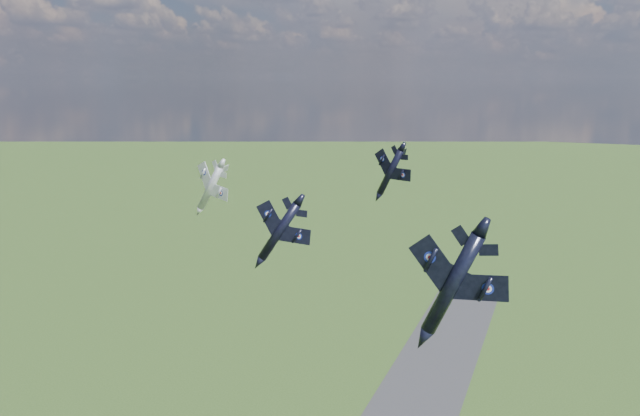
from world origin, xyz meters
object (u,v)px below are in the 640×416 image
at_px(jet_lead_navy, 279,231).
at_px(jet_right_navy, 453,284).
at_px(jet_high_navy, 390,172).
at_px(jet_left_silver, 210,187).

height_order(jet_lead_navy, jet_right_navy, jet_right_navy).
height_order(jet_right_navy, jet_high_navy, jet_high_navy).
height_order(jet_lead_navy, jet_left_silver, jet_left_silver).
bearing_deg(jet_lead_navy, jet_right_navy, -43.89).
bearing_deg(jet_lead_navy, jet_high_navy, 71.35).
distance_m(jet_right_navy, jet_left_silver, 59.20).
bearing_deg(jet_left_silver, jet_high_navy, 46.63).
xyz_separation_m(jet_right_navy, jet_left_silver, (-46.73, 36.33, -0.44)).
distance_m(jet_lead_navy, jet_high_navy, 32.18).
relative_size(jet_lead_navy, jet_high_navy, 1.02).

